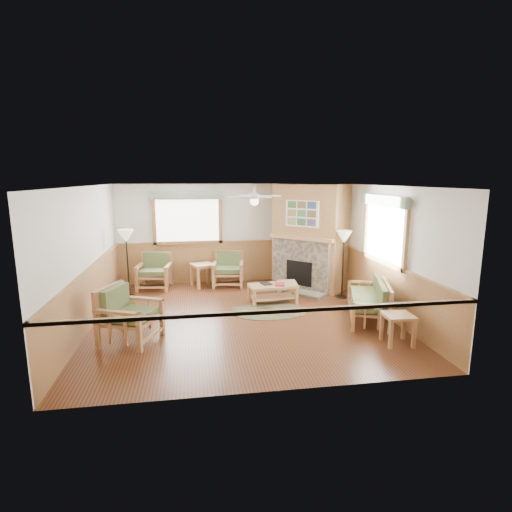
{
  "coord_description": "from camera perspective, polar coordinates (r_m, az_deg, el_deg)",
  "views": [
    {
      "loc": [
        -0.97,
        -7.88,
        2.86
      ],
      "look_at": [
        0.4,
        0.7,
        1.15
      ],
      "focal_mm": 28.0,
      "sensor_mm": 36.0,
      "label": 1
    }
  ],
  "objects": [
    {
      "name": "armchair_back_right",
      "position": [
        10.74,
        -4.01,
        -1.87
      ],
      "size": [
        0.91,
        0.91,
        0.9
      ],
      "primitive_type": null,
      "rotation": [
        0.0,
        0.0,
        -0.16
      ],
      "color": "tan",
      "rests_on": "floor"
    },
    {
      "name": "sofa",
      "position": [
        8.57,
        15.68,
        -5.91
      ],
      "size": [
        1.91,
        1.27,
        0.81
      ],
      "primitive_type": null,
      "rotation": [
        0.0,
        0.0,
        -1.91
      ],
      "color": "tan",
      "rests_on": "floor"
    },
    {
      "name": "end_table_sofa",
      "position": [
        7.46,
        19.56,
        -9.82
      ],
      "size": [
        0.51,
        0.49,
        0.54
      ],
      "primitive_type": null,
      "rotation": [
        0.0,
        0.0,
        -0.06
      ],
      "color": "tan",
      "rests_on": "floor"
    },
    {
      "name": "window_right",
      "position": [
        8.63,
        18.22,
        8.4
      ],
      "size": [
        0.16,
        1.9,
        1.5
      ],
      "primitive_type": null,
      "color": "white",
      "rests_on": "wall_right"
    },
    {
      "name": "footstool",
      "position": [
        9.77,
        4.43,
        -4.75
      ],
      "size": [
        0.48,
        0.48,
        0.38
      ],
      "primitive_type": null,
      "rotation": [
        0.0,
        0.0,
        -0.1
      ],
      "color": "tan",
      "rests_on": "floor"
    },
    {
      "name": "fireplace",
      "position": [
        10.48,
        7.78,
        2.75
      ],
      "size": [
        3.11,
        3.11,
        2.7
      ],
      "primitive_type": null,
      "rotation": [
        0.0,
        0.0,
        -0.79
      ],
      "color": "#986B3E",
      "rests_on": "floor"
    },
    {
      "name": "wainscot",
      "position": [
        8.26,
        -1.98,
        -5.1
      ],
      "size": [
        6.0,
        6.0,
        1.1
      ],
      "primitive_type": null,
      "color": "#986B3E",
      "rests_on": "floor"
    },
    {
      "name": "wall_front",
      "position": [
        5.19,
        2.08,
        -5.75
      ],
      "size": [
        6.0,
        0.02,
        2.7
      ],
      "primitive_type": "cube",
      "color": "white",
      "rests_on": "floor"
    },
    {
      "name": "armchair_left",
      "position": [
        7.45,
        -17.53,
        -7.94
      ],
      "size": [
        1.15,
        1.15,
        0.98
      ],
      "primitive_type": null,
      "rotation": [
        0.0,
        0.0,
        1.16
      ],
      "color": "tan",
      "rests_on": "floor"
    },
    {
      "name": "book_dark",
      "position": [
        9.27,
        1.43,
        -3.87
      ],
      "size": [
        0.27,
        0.32,
        0.03
      ],
      "primitive_type": "cube",
      "rotation": [
        0.0,
        0.0,
        0.29
      ],
      "color": "black",
      "rests_on": "coffee_table"
    },
    {
      "name": "coffee_table",
      "position": [
        9.29,
        2.42,
        -5.39
      ],
      "size": [
        1.14,
        0.66,
        0.44
      ],
      "primitive_type": null,
      "rotation": [
        0.0,
        0.0,
        0.11
      ],
      "color": "tan",
      "rests_on": "floor"
    },
    {
      "name": "ceiling_fan",
      "position": [
        8.28,
        -0.25,
        9.76
      ],
      "size": [
        1.59,
        1.59,
        0.36
      ],
      "primitive_type": null,
      "rotation": [
        0.0,
        0.0,
        0.35
      ],
      "color": "white",
      "rests_on": "ceiling"
    },
    {
      "name": "ceiling",
      "position": [
        7.94,
        -2.09,
        9.98
      ],
      "size": [
        6.0,
        6.0,
        0.01
      ],
      "primitive_type": "cube",
      "color": "white",
      "rests_on": "floor"
    },
    {
      "name": "wall_back",
      "position": [
        11.02,
        -3.94,
        3.23
      ],
      "size": [
        6.0,
        0.02,
        2.7
      ],
      "primitive_type": "cube",
      "color": "white",
      "rests_on": "floor"
    },
    {
      "name": "braided_rug",
      "position": [
        8.77,
        1.86,
        -7.85
      ],
      "size": [
        2.17,
        2.17,
        0.01
      ],
      "primitive_type": "cylinder",
      "rotation": [
        0.0,
        0.0,
        0.32
      ],
      "color": "#4E4C31",
      "rests_on": "floor"
    },
    {
      "name": "floor_lamp_right",
      "position": [
        9.75,
        12.31,
        -1.19
      ],
      "size": [
        0.5,
        0.5,
        1.64
      ],
      "primitive_type": null,
      "rotation": [
        0.0,
        0.0,
        0.41
      ],
      "color": "black",
      "rests_on": "floor"
    },
    {
      "name": "window_back",
      "position": [
        10.84,
        -9.88,
        9.23
      ],
      "size": [
        1.9,
        0.16,
        1.5
      ],
      "primitive_type": null,
      "color": "white",
      "rests_on": "wall_back"
    },
    {
      "name": "floor",
      "position": [
        8.44,
        -1.96,
        -8.72
      ],
      "size": [
        6.0,
        6.0,
        0.01
      ],
      "primitive_type": "cube",
      "color": "#532B17",
      "rests_on": "ground"
    },
    {
      "name": "floor_lamp_left",
      "position": [
        10.12,
        -17.86,
        -0.99
      ],
      "size": [
        0.42,
        0.42,
        1.66
      ],
      "primitive_type": null,
      "rotation": [
        0.0,
        0.0,
        -0.11
      ],
      "color": "black",
      "rests_on": "floor"
    },
    {
      "name": "end_table_chairs",
      "position": [
        10.74,
        -7.57,
        -2.72
      ],
      "size": [
        0.71,
        0.7,
        0.62
      ],
      "primitive_type": null,
      "rotation": [
        0.0,
        0.0,
        0.39
      ],
      "color": "tan",
      "rests_on": "floor"
    },
    {
      "name": "wall_left",
      "position": [
        8.27,
        -23.11,
        -0.28
      ],
      "size": [
        0.02,
        6.0,
        2.7
      ],
      "primitive_type": "cube",
      "color": "white",
      "rests_on": "floor"
    },
    {
      "name": "book_red",
      "position": [
        9.21,
        3.41,
        -3.95
      ],
      "size": [
        0.27,
        0.33,
        0.03
      ],
      "primitive_type": "cube",
      "rotation": [
        0.0,
        0.0,
        -0.18
      ],
      "color": "maroon",
      "rests_on": "coffee_table"
    },
    {
      "name": "wall_right",
      "position": [
        8.95,
        17.42,
        0.91
      ],
      "size": [
        0.02,
        6.0,
        2.7
      ],
      "primitive_type": "cube",
      "color": "white",
      "rests_on": "floor"
    },
    {
      "name": "armchair_back_left",
      "position": [
        10.75,
        -14.33,
        -2.12
      ],
      "size": [
        0.93,
        0.93,
        0.92
      ],
      "primitive_type": null,
      "rotation": [
        0.0,
        0.0,
        -0.14
      ],
      "color": "tan",
      "rests_on": "floor"
    }
  ]
}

